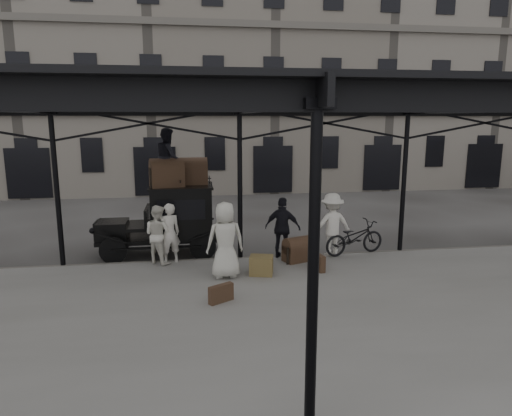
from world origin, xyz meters
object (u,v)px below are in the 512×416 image
Objects in this scene: porter_left at (169,233)px; steamer_trunk_platform at (298,251)px; porter_official at (283,228)px; steamer_trunk_roof_near at (167,175)px; bicycle at (354,238)px; taxi at (171,217)px.

steamer_trunk_platform is (3.63, -0.39, -0.56)m from porter_left.
porter_official is (3.26, 0.00, 0.04)m from porter_left.
porter_left is 1.77× the size of steamer_trunk_roof_near.
porter_left reaches higher than steamer_trunk_platform.
porter_official is 2.24m from bicycle.
porter_left is 1.86m from steamer_trunk_roof_near.
taxi is 2.13× the size of porter_left.
bicycle reaches higher than steamer_trunk_platform.
taxi is 2.03× the size of porter_official.
porter_official is at bearing 159.69° from porter_left.
porter_official reaches higher than bicycle.
porter_official reaches higher than steamer_trunk_platform.
taxi is at bearing 62.76° from bicycle.
steamer_trunk_roof_near is at bearing 138.64° from steamer_trunk_platform.
bicycle is at bearing -13.46° from taxi.
porter_left reaches higher than bicycle.
steamer_trunk_roof_near reaches higher than taxi.
steamer_trunk_roof_near is 4.48m from steamer_trunk_platform.
taxi is 3.49m from porter_official.
bicycle is (5.46, 0.00, -0.34)m from porter_left.
steamer_trunk_roof_near reaches higher than porter_left.
porter_left is 0.87× the size of bicycle.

